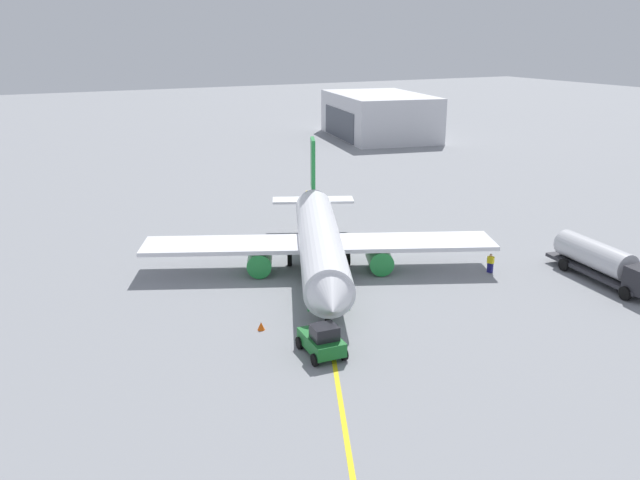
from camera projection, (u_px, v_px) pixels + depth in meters
ground_plane at (320, 273)px, 57.84m from camera, size 400.00×400.00×0.00m
airplane at (320, 242)px, 57.53m from camera, size 29.94×29.86×9.64m
fuel_tanker at (603, 261)px, 55.52m from camera, size 11.30×3.91×3.15m
pushback_tug at (322, 340)px, 42.92m from camera, size 3.71×2.50×2.20m
refueling_worker at (490, 263)px, 57.76m from camera, size 0.62×0.53×1.71m
safety_cone_nose at (261, 326)px, 46.72m from camera, size 0.53×0.53×0.59m
distant_hangar at (379, 116)px, 131.28m from camera, size 28.58×21.05×8.44m
taxi_line_marking at (320, 273)px, 57.84m from camera, size 57.61×25.46×0.01m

